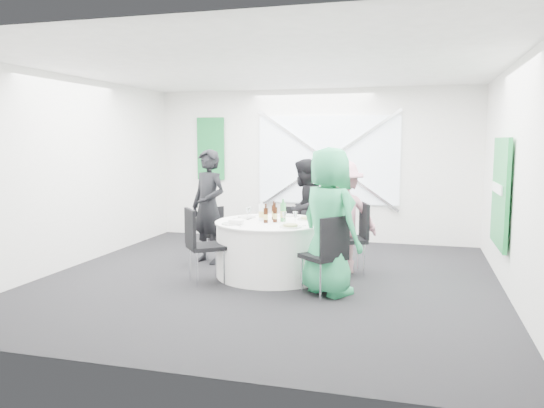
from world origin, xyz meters
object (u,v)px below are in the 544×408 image
(chair_back_left, at_px, (218,230))
(green_water_bottle, at_px, (283,212))
(chair_front_left, at_px, (200,240))
(person_woman_pink, at_px, (343,217))
(banquet_table, at_px, (272,249))
(person_woman_green, at_px, (329,221))
(chair_back, at_px, (290,230))
(person_man_back_left, at_px, (209,207))
(clear_water_bottle, at_px, (262,213))
(person_man_back, at_px, (304,209))
(chair_front_right, at_px, (328,250))
(chair_back_right, at_px, (355,232))

(chair_back_left, relative_size, green_water_bottle, 2.64)
(chair_back_left, bearing_deg, chair_front_left, -138.21)
(person_woman_pink, bearing_deg, banquet_table, -0.00)
(person_woman_pink, distance_m, person_woman_green, 1.12)
(chair_back, xyz_separation_m, person_man_back_left, (-1.16, -0.50, 0.38))
(person_man_back_left, bearing_deg, chair_back_left, 72.65)
(person_man_back_left, bearing_deg, clear_water_bottle, -3.41)
(chair_back_left, distance_m, green_water_bottle, 1.39)
(chair_front_left, bearing_deg, person_man_back, -68.20)
(green_water_bottle, bearing_deg, person_woman_green, -42.26)
(person_man_back_left, bearing_deg, chair_front_left, -49.46)
(person_woman_green, bearing_deg, chair_front_right, 132.54)
(person_woman_green, bearing_deg, person_man_back, -32.73)
(chair_back_left, height_order, person_man_back, person_man_back)
(chair_front_right, xyz_separation_m, person_man_back, (-0.71, 1.93, 0.21))
(person_woman_green, bearing_deg, banquet_table, -0.00)
(chair_back_right, relative_size, person_man_back_left, 0.58)
(chair_front_left, relative_size, green_water_bottle, 3.13)
(banquet_table, relative_size, clear_water_bottle, 5.27)
(chair_back_left, height_order, chair_front_left, chair_front_left)
(chair_back, height_order, clear_water_bottle, clear_water_bottle)
(chair_front_right, height_order, person_man_back, person_man_back)
(person_woman_pink, distance_m, clear_water_bottle, 1.16)
(banquet_table, relative_size, green_water_bottle, 4.93)
(chair_back_right, bearing_deg, chair_front_right, -28.66)
(chair_front_right, relative_size, person_woman_green, 0.55)
(chair_back_right, height_order, green_water_bottle, green_water_bottle)
(chair_front_right, xyz_separation_m, person_woman_green, (-0.02, 0.14, 0.32))
(banquet_table, xyz_separation_m, chair_back, (0.02, 1.01, 0.10))
(chair_back_left, relative_size, clear_water_bottle, 2.82)
(chair_front_right, distance_m, clear_water_bottle, 1.35)
(person_man_back, bearing_deg, person_man_back_left, -54.82)
(chair_back_right, distance_m, person_woman_pink, 0.28)
(banquet_table, bearing_deg, chair_front_left, -141.12)
(person_man_back, bearing_deg, chair_back, -45.64)
(chair_back_right, height_order, chair_front_left, chair_back_right)
(chair_back_right, height_order, person_man_back_left, person_man_back_left)
(chair_front_right, distance_m, person_man_back_left, 2.45)
(banquet_table, relative_size, person_woman_green, 0.87)
(person_man_back, bearing_deg, chair_back_left, -57.58)
(green_water_bottle, bearing_deg, chair_back_left, 152.91)
(person_man_back, height_order, person_woman_green, person_woman_green)
(banquet_table, height_order, green_water_bottle, green_water_bottle)
(chair_front_left, bearing_deg, person_woman_green, -129.17)
(chair_front_left, xyz_separation_m, person_woman_pink, (1.71, 1.11, 0.21))
(banquet_table, distance_m, chair_front_right, 1.22)
(chair_front_left, distance_m, person_woman_green, 1.72)
(person_man_back, distance_m, person_woman_green, 1.92)
(banquet_table, height_order, chair_front_left, chair_front_left)
(person_man_back, xyz_separation_m, green_water_bottle, (-0.05, -1.11, 0.10))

